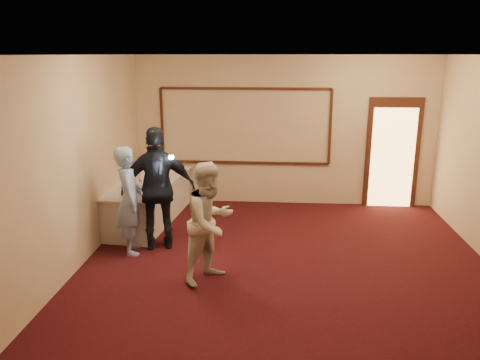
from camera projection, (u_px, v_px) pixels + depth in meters
name	position (u px, v px, depth m)	size (l,w,h in m)	color
floor	(286.00, 280.00, 6.44)	(7.00, 7.00, 0.00)	black
room_walls	(291.00, 135.00, 5.91)	(6.04, 7.04, 3.02)	beige
wall_molding	(245.00, 126.00, 9.42)	(3.45, 0.04, 1.55)	black
doorway	(392.00, 154.00, 9.32)	(1.05, 0.07, 2.20)	black
buffet_table	(148.00, 201.00, 8.64)	(1.24, 2.62, 0.77)	silver
pavlova_tray	(146.00, 187.00, 7.80)	(0.43, 0.58, 0.21)	silver
cupcake_stand	(149.00, 160.00, 9.42)	(0.32, 0.32, 0.46)	#C44260
plate_stack_a	(143.00, 176.00, 8.61)	(0.17, 0.17, 0.14)	white
plate_stack_b	(160.00, 173.00, 8.76)	(0.21, 0.21, 0.18)	white
tart	(150.00, 184.00, 8.20)	(0.30, 0.30, 0.06)	white
man	(130.00, 200.00, 7.15)	(0.62, 0.40, 1.69)	#81A3D9
woman	(210.00, 222.00, 6.26)	(0.81, 0.63, 1.66)	beige
guest	(158.00, 189.00, 7.29)	(1.14, 0.48, 1.95)	black
camera_flash	(171.00, 157.00, 7.03)	(0.07, 0.04, 0.05)	white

